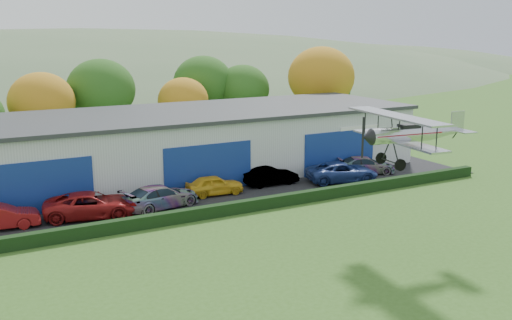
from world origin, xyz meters
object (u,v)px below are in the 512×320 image
car_4 (214,185)px  car_5 (271,176)px  hangar (180,143)px  car_1 (0,217)px  car_2 (91,205)px  biplane (410,132)px  car_6 (342,172)px  car_7 (366,165)px  car_3 (161,196)px

car_4 → car_5: bearing=-80.9°
car_4 → hangar: bearing=3.6°
car_1 → car_2: size_ratio=0.78×
hangar → car_2: (-9.16, -8.21, -1.79)m
car_2 → biplane: (14.11, -13.41, 5.64)m
car_6 → car_7: 3.65m
car_1 → car_7: size_ratio=0.94×
hangar → biplane: bearing=-77.1°
hangar → car_3: hangar is taller
car_4 → car_5: 5.04m
car_6 → biplane: (-5.46, -13.06, 5.67)m
car_5 → car_2: bearing=97.3°
car_5 → car_6: size_ratio=0.76×
biplane → car_4: bearing=115.4°
car_6 → car_4: bearing=97.2°
car_4 → car_7: size_ratio=0.87×
hangar → car_4: bearing=-90.6°
biplane → car_5: bearing=96.3°
car_5 → car_4: bearing=96.3°
car_2 → car_4: 9.15m
car_2 → car_6: size_ratio=1.04×
car_6 → biplane: biplane is taller
car_3 → car_5: car_3 is taller
hangar → car_1: size_ratio=8.88×
car_4 → car_6: (10.48, -1.38, 0.06)m
car_2 → car_6: bearing=-77.2°
car_6 → biplane: size_ratio=0.76×
biplane → hangar: bearing=109.2°
car_5 → car_7: car_5 is taller
car_2 → car_4: (9.09, 1.03, -0.09)m
car_6 → car_2: bearing=103.7°
car_4 → car_6: car_6 is taller
car_1 → car_6: (24.96, -0.65, 0.03)m
car_1 → car_3: size_ratio=0.84×
car_5 → car_7: (8.87, -0.51, -0.00)m
car_3 → car_7: bearing=-99.9°
car_2 → car_7: car_2 is taller
car_3 → car_6: (14.99, -0.18, -0.00)m
car_2 → biplane: biplane is taller
car_3 → biplane: biplane is taller
car_5 → car_7: 8.88m
car_7 → biplane: size_ratio=0.65×
car_5 → biplane: bearing=-178.6°
car_3 → biplane: bearing=-157.7°
car_4 → car_3: bearing=109.1°
car_2 → car_6: car_2 is taller
car_7 → hangar: bearing=83.9°
car_2 → car_3: bearing=-78.3°
car_3 → car_5: bearing=-93.7°
car_4 → biplane: bearing=-156.6°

